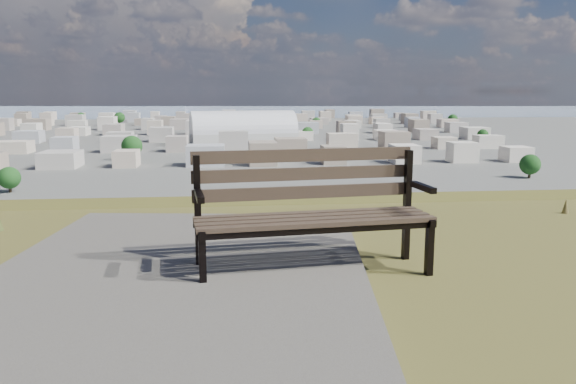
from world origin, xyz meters
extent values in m
cube|color=#473428|center=(-0.86, 1.10, 25.45)|extent=(1.83, 0.30, 0.04)
cube|color=#473428|center=(-0.87, 1.22, 25.45)|extent=(1.83, 0.30, 0.04)
cube|color=#473428|center=(-0.88, 1.35, 25.45)|extent=(1.83, 0.30, 0.04)
cube|color=#473428|center=(-0.90, 1.47, 25.45)|extent=(1.83, 0.30, 0.04)
cube|color=#473428|center=(-0.91, 1.55, 25.61)|extent=(1.82, 0.25, 0.10)
cube|color=#473428|center=(-0.91, 1.57, 25.76)|extent=(1.82, 0.25, 0.10)
cube|color=#473428|center=(-0.91, 1.60, 25.91)|extent=(1.82, 0.25, 0.10)
cube|color=black|center=(-1.72, 0.98, 25.22)|extent=(0.06, 0.07, 0.45)
cube|color=black|center=(-1.77, 1.42, 25.47)|extent=(0.06, 0.07, 0.94)
cube|color=black|center=(-1.75, 1.18, 25.42)|extent=(0.11, 0.51, 0.05)
cube|color=black|center=(-1.74, 1.13, 25.67)|extent=(0.09, 0.37, 0.05)
cube|color=black|center=(0.02, 1.18, 25.22)|extent=(0.06, 0.07, 0.45)
cube|color=black|center=(-0.04, 1.62, 25.47)|extent=(0.06, 0.07, 0.94)
cube|color=black|center=(-0.01, 1.39, 25.42)|extent=(0.11, 0.51, 0.05)
cube|color=black|center=(0.00, 1.34, 25.67)|extent=(0.09, 0.37, 0.05)
cube|color=black|center=(-0.85, 1.09, 25.40)|extent=(1.82, 0.25, 0.04)
cube|color=black|center=(-0.90, 1.48, 25.40)|extent=(1.82, 0.25, 0.04)
cube|color=#666159|center=(-1.93, 1.23, 25.04)|extent=(3.33, 4.39, 0.08)
cone|color=brown|center=(2.40, 3.20, 25.09)|extent=(0.08, 0.08, 0.18)
cube|color=beige|center=(4.57, 282.64, 2.90)|extent=(55.00, 29.99, 5.80)
cylinder|color=white|center=(4.57, 282.64, 5.80)|extent=(55.00, 29.99, 22.03)
cube|color=silver|center=(-60.00, 200.00, 3.50)|extent=(11.00, 11.00, 7.00)
cube|color=#AB9D93|center=(-36.00, 200.00, 3.50)|extent=(11.00, 11.00, 7.00)
cube|color=beige|center=(-12.00, 200.00, 3.50)|extent=(11.00, 11.00, 7.00)
cube|color=#AFAFB4|center=(12.00, 200.00, 3.50)|extent=(11.00, 11.00, 7.00)
cube|color=beige|center=(36.00, 200.00, 3.50)|extent=(11.00, 11.00, 7.00)
cube|color=gray|center=(60.00, 200.00, 3.50)|extent=(11.00, 11.00, 7.00)
cube|color=silver|center=(84.00, 200.00, 3.50)|extent=(11.00, 11.00, 7.00)
cube|color=#BDB4AB|center=(108.00, 200.00, 3.50)|extent=(11.00, 11.00, 7.00)
cube|color=#AB9D93|center=(-96.00, 250.00, 3.50)|extent=(11.00, 11.00, 7.00)
cube|color=beige|center=(-72.00, 250.00, 3.50)|extent=(11.00, 11.00, 7.00)
cube|color=#AFAFB4|center=(-48.00, 250.00, 3.50)|extent=(11.00, 11.00, 7.00)
cube|color=beige|center=(-24.00, 250.00, 3.50)|extent=(11.00, 11.00, 7.00)
cube|color=gray|center=(0.00, 250.00, 3.50)|extent=(11.00, 11.00, 7.00)
cube|color=silver|center=(24.00, 250.00, 3.50)|extent=(11.00, 11.00, 7.00)
cube|color=#BDB4AB|center=(48.00, 250.00, 3.50)|extent=(11.00, 11.00, 7.00)
cube|color=silver|center=(72.00, 250.00, 3.50)|extent=(11.00, 11.00, 7.00)
cube|color=#AB9D93|center=(96.00, 250.00, 3.50)|extent=(11.00, 11.00, 7.00)
cube|color=beige|center=(120.00, 250.00, 3.50)|extent=(11.00, 11.00, 7.00)
cube|color=beige|center=(-108.00, 300.00, 3.50)|extent=(11.00, 11.00, 7.00)
cube|color=gray|center=(-84.00, 300.00, 3.50)|extent=(11.00, 11.00, 7.00)
cube|color=silver|center=(-60.00, 300.00, 3.50)|extent=(11.00, 11.00, 7.00)
cube|color=#BDB4AB|center=(-36.00, 300.00, 3.50)|extent=(11.00, 11.00, 7.00)
cube|color=silver|center=(-12.00, 300.00, 3.50)|extent=(11.00, 11.00, 7.00)
cube|color=#AB9D93|center=(12.00, 300.00, 3.50)|extent=(11.00, 11.00, 7.00)
cube|color=beige|center=(36.00, 300.00, 3.50)|extent=(11.00, 11.00, 7.00)
cube|color=#AFAFB4|center=(60.00, 300.00, 3.50)|extent=(11.00, 11.00, 7.00)
cube|color=beige|center=(84.00, 300.00, 3.50)|extent=(11.00, 11.00, 7.00)
cube|color=gray|center=(108.00, 300.00, 3.50)|extent=(11.00, 11.00, 7.00)
cube|color=silver|center=(132.00, 300.00, 3.50)|extent=(11.00, 11.00, 7.00)
cube|color=silver|center=(-120.00, 350.00, 3.50)|extent=(11.00, 11.00, 7.00)
cube|color=#AB9D93|center=(-96.00, 350.00, 3.50)|extent=(11.00, 11.00, 7.00)
cube|color=beige|center=(-72.00, 350.00, 3.50)|extent=(11.00, 11.00, 7.00)
cube|color=#AFAFB4|center=(-48.00, 350.00, 3.50)|extent=(11.00, 11.00, 7.00)
cube|color=beige|center=(-24.00, 350.00, 3.50)|extent=(11.00, 11.00, 7.00)
cube|color=gray|center=(0.00, 350.00, 3.50)|extent=(11.00, 11.00, 7.00)
cube|color=silver|center=(24.00, 350.00, 3.50)|extent=(11.00, 11.00, 7.00)
cube|color=#BDB4AB|center=(48.00, 350.00, 3.50)|extent=(11.00, 11.00, 7.00)
cube|color=silver|center=(72.00, 350.00, 3.50)|extent=(11.00, 11.00, 7.00)
cube|color=#AB9D93|center=(96.00, 350.00, 3.50)|extent=(11.00, 11.00, 7.00)
cube|color=beige|center=(120.00, 350.00, 3.50)|extent=(11.00, 11.00, 7.00)
cube|color=#AFAFB4|center=(144.00, 350.00, 3.50)|extent=(11.00, 11.00, 7.00)
cube|color=beige|center=(-156.00, 400.00, 3.50)|extent=(11.00, 11.00, 7.00)
cube|color=gray|center=(-132.00, 400.00, 3.50)|extent=(11.00, 11.00, 7.00)
cube|color=silver|center=(-108.00, 400.00, 3.50)|extent=(11.00, 11.00, 7.00)
cube|color=#BDB4AB|center=(-84.00, 400.00, 3.50)|extent=(11.00, 11.00, 7.00)
cube|color=silver|center=(-60.00, 400.00, 3.50)|extent=(11.00, 11.00, 7.00)
cube|color=#AB9D93|center=(-36.00, 400.00, 3.50)|extent=(11.00, 11.00, 7.00)
cube|color=beige|center=(-12.00, 400.00, 3.50)|extent=(11.00, 11.00, 7.00)
cube|color=#AFAFB4|center=(12.00, 400.00, 3.50)|extent=(11.00, 11.00, 7.00)
cube|color=beige|center=(36.00, 400.00, 3.50)|extent=(11.00, 11.00, 7.00)
cube|color=gray|center=(60.00, 400.00, 3.50)|extent=(11.00, 11.00, 7.00)
cube|color=silver|center=(84.00, 400.00, 3.50)|extent=(11.00, 11.00, 7.00)
cube|color=#BDB4AB|center=(108.00, 400.00, 3.50)|extent=(11.00, 11.00, 7.00)
cube|color=silver|center=(132.00, 400.00, 3.50)|extent=(11.00, 11.00, 7.00)
cube|color=#AB9D93|center=(156.00, 400.00, 3.50)|extent=(11.00, 11.00, 7.00)
cube|color=beige|center=(-168.00, 450.00, 3.50)|extent=(11.00, 11.00, 7.00)
cube|color=#AFAFB4|center=(-144.00, 450.00, 3.50)|extent=(11.00, 11.00, 7.00)
cube|color=beige|center=(-120.00, 450.00, 3.50)|extent=(11.00, 11.00, 7.00)
cube|color=gray|center=(-96.00, 450.00, 3.50)|extent=(11.00, 11.00, 7.00)
cube|color=silver|center=(-72.00, 450.00, 3.50)|extent=(11.00, 11.00, 7.00)
cube|color=#BDB4AB|center=(-48.00, 450.00, 3.50)|extent=(11.00, 11.00, 7.00)
cube|color=silver|center=(-24.00, 450.00, 3.50)|extent=(11.00, 11.00, 7.00)
cube|color=#AB9D93|center=(0.00, 450.00, 3.50)|extent=(11.00, 11.00, 7.00)
cube|color=beige|center=(24.00, 450.00, 3.50)|extent=(11.00, 11.00, 7.00)
cube|color=#AFAFB4|center=(48.00, 450.00, 3.50)|extent=(11.00, 11.00, 7.00)
cube|color=beige|center=(72.00, 450.00, 3.50)|extent=(11.00, 11.00, 7.00)
cube|color=gray|center=(96.00, 450.00, 3.50)|extent=(11.00, 11.00, 7.00)
cube|color=silver|center=(120.00, 450.00, 3.50)|extent=(11.00, 11.00, 7.00)
cube|color=#BDB4AB|center=(144.00, 450.00, 3.50)|extent=(11.00, 11.00, 7.00)
cube|color=silver|center=(168.00, 450.00, 3.50)|extent=(11.00, 11.00, 7.00)
cube|color=#AB9D93|center=(-180.00, 500.00, 3.50)|extent=(11.00, 11.00, 7.00)
cube|color=beige|center=(-156.00, 500.00, 3.50)|extent=(11.00, 11.00, 7.00)
cube|color=#AFAFB4|center=(-132.00, 500.00, 3.50)|extent=(11.00, 11.00, 7.00)
cube|color=beige|center=(-108.00, 500.00, 3.50)|extent=(11.00, 11.00, 7.00)
cube|color=gray|center=(-84.00, 500.00, 3.50)|extent=(11.00, 11.00, 7.00)
cube|color=silver|center=(-60.00, 500.00, 3.50)|extent=(11.00, 11.00, 7.00)
cube|color=#BDB4AB|center=(-36.00, 500.00, 3.50)|extent=(11.00, 11.00, 7.00)
cube|color=silver|center=(-12.00, 500.00, 3.50)|extent=(11.00, 11.00, 7.00)
cube|color=#AB9D93|center=(12.00, 500.00, 3.50)|extent=(11.00, 11.00, 7.00)
cube|color=beige|center=(36.00, 500.00, 3.50)|extent=(11.00, 11.00, 7.00)
cube|color=#AFAFB4|center=(60.00, 500.00, 3.50)|extent=(11.00, 11.00, 7.00)
cube|color=beige|center=(84.00, 500.00, 3.50)|extent=(11.00, 11.00, 7.00)
cube|color=gray|center=(108.00, 500.00, 3.50)|extent=(11.00, 11.00, 7.00)
cube|color=silver|center=(132.00, 500.00, 3.50)|extent=(11.00, 11.00, 7.00)
cube|color=#BDB4AB|center=(156.00, 500.00, 3.50)|extent=(11.00, 11.00, 7.00)
cube|color=silver|center=(180.00, 500.00, 3.50)|extent=(11.00, 11.00, 7.00)
cube|color=#AB9D93|center=(-192.00, 550.00, 3.50)|extent=(11.00, 11.00, 7.00)
cube|color=beige|center=(-168.00, 550.00, 3.50)|extent=(11.00, 11.00, 7.00)
cube|color=#AFAFB4|center=(-144.00, 550.00, 3.50)|extent=(11.00, 11.00, 7.00)
cube|color=beige|center=(-120.00, 550.00, 3.50)|extent=(11.00, 11.00, 7.00)
cube|color=gray|center=(-96.00, 550.00, 3.50)|extent=(11.00, 11.00, 7.00)
cube|color=silver|center=(-72.00, 550.00, 3.50)|extent=(11.00, 11.00, 7.00)
cube|color=#BDB4AB|center=(-48.00, 550.00, 3.50)|extent=(11.00, 11.00, 7.00)
cube|color=silver|center=(-24.00, 550.00, 3.50)|extent=(11.00, 11.00, 7.00)
cube|color=#AB9D93|center=(0.00, 550.00, 3.50)|extent=(11.00, 11.00, 7.00)
cube|color=beige|center=(24.00, 550.00, 3.50)|extent=(11.00, 11.00, 7.00)
cube|color=#AFAFB4|center=(48.00, 550.00, 3.50)|extent=(11.00, 11.00, 7.00)
cube|color=beige|center=(72.00, 550.00, 3.50)|extent=(11.00, 11.00, 7.00)
cube|color=gray|center=(96.00, 550.00, 3.50)|extent=(11.00, 11.00, 7.00)
cube|color=silver|center=(120.00, 550.00, 3.50)|extent=(11.00, 11.00, 7.00)
cube|color=#BDB4AB|center=(144.00, 550.00, 3.50)|extent=(11.00, 11.00, 7.00)
cube|color=silver|center=(168.00, 550.00, 3.50)|extent=(11.00, 11.00, 7.00)
cube|color=#AB9D93|center=(192.00, 550.00, 3.50)|extent=(11.00, 11.00, 7.00)
cylinder|color=#302618|center=(90.00, 160.00, 1.05)|extent=(0.80, 0.80, 2.10)
sphere|color=#143713|center=(90.00, 160.00, 4.20)|extent=(6.30, 6.30, 6.30)
cylinder|color=#302618|center=(-40.00, 220.00, 1.35)|extent=(0.80, 0.80, 2.70)
sphere|color=#143713|center=(-40.00, 220.00, 5.40)|extent=(8.10, 8.10, 8.10)
cylinder|color=#302618|center=(130.00, 280.00, 0.97)|extent=(0.80, 0.80, 1.95)
sphere|color=#143713|center=(130.00, 280.00, 3.90)|extent=(5.85, 5.85, 5.85)
cylinder|color=#302618|center=(60.00, 400.00, 1.12)|extent=(0.80, 0.80, 2.25)
sphere|color=#143713|center=(60.00, 400.00, 4.50)|extent=(6.75, 6.75, 6.75)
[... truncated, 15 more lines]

